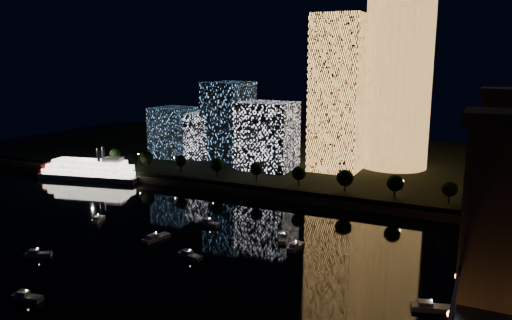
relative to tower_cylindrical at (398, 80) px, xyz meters
The scene contains 11 objects.
ground 153.85m from the tower_cylindrical, 97.40° to the right, with size 520.00×520.00×0.00m, color black.
far_bank 51.64m from the tower_cylindrical, 141.24° to the left, with size 420.00×160.00×5.00m, color black.
seawall 80.54m from the tower_cylindrical, 106.65° to the right, with size 420.00×6.00×3.00m, color #6B5E4C.
tower_cylindrical is the anchor object (origin of this frame).
tower_rectangular 31.08m from the tower_cylindrical, 142.35° to the right, with size 23.11×23.11×73.53m, color #F3A54D.
midrise_blocks 92.06m from the tower_cylindrical, 165.40° to the right, with size 82.57×39.17×41.17m.
truss_bridge 151.93m from the tower_cylindrical, 71.88° to the right, with size 13.00×266.00×50.00m.
riverboat 158.87m from the tower_cylindrical, 152.12° to the right, with size 56.24×22.18×16.62m.
motorboats 143.34m from the tower_cylindrical, 103.24° to the right, with size 124.23×71.74×2.78m.
esplanade_trees 82.16m from the tower_cylindrical, 128.80° to the right, with size 165.82×6.94×8.97m.
street_lamps 83.13m from the tower_cylindrical, 136.06° to the right, with size 132.70×0.70×5.65m.
Camera 1 is at (63.04, -105.40, 57.73)m, focal length 35.00 mm.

